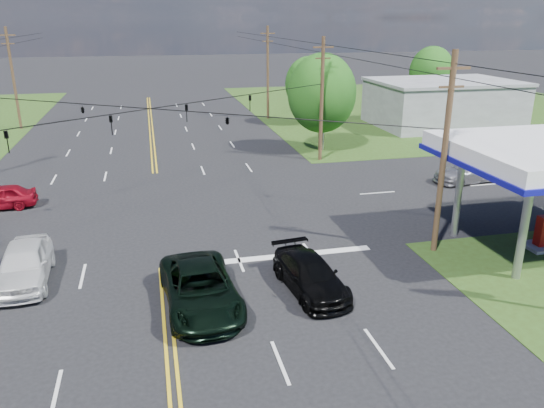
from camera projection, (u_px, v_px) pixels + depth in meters
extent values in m
plane|color=black|center=(158.00, 210.00, 31.47)|extent=(280.00, 280.00, 0.00)
cube|color=#2A3F14|center=(427.00, 106.00, 68.36)|extent=(46.00, 48.00, 0.03)
cube|color=silver|center=(270.00, 258.00, 25.19)|extent=(10.00, 0.50, 0.02)
cube|color=slate|center=(443.00, 104.00, 55.54)|extent=(14.00, 10.00, 4.40)
cylinder|color=#A5A5AA|center=(524.00, 229.00, 22.43)|extent=(0.36, 0.36, 4.65)
cylinder|color=#A5A5AA|center=(459.00, 193.00, 27.02)|extent=(0.36, 0.36, 4.65)
cube|color=maroon|center=(544.00, 231.00, 25.89)|extent=(0.70, 0.50, 1.50)
cylinder|color=#48381E|center=(444.00, 156.00, 24.41)|extent=(0.28, 0.28, 9.50)
cube|color=#48381E|center=(454.00, 68.00, 23.10)|extent=(1.60, 0.12, 0.12)
cube|color=#48381E|center=(452.00, 87.00, 23.37)|extent=(1.20, 0.10, 0.10)
cylinder|color=#48381E|center=(322.00, 100.00, 40.95)|extent=(0.28, 0.28, 9.50)
cube|color=#48381E|center=(323.00, 47.00, 39.64)|extent=(1.60, 0.12, 0.12)
cube|color=#48381E|center=(323.00, 58.00, 39.90)|extent=(1.20, 0.10, 0.10)
cylinder|color=#48381E|center=(13.00, 79.00, 52.75)|extent=(0.28, 0.28, 10.00)
cube|color=#48381E|center=(6.00, 35.00, 51.36)|extent=(1.60, 0.12, 0.12)
cube|color=#48381E|center=(8.00, 44.00, 51.62)|extent=(1.20, 0.10, 0.10)
cylinder|color=#48381E|center=(268.00, 73.00, 58.32)|extent=(0.28, 0.28, 10.00)
cube|color=#48381E|center=(268.00, 33.00, 56.92)|extent=(1.60, 0.12, 0.12)
cube|color=#48381E|center=(268.00, 41.00, 57.19)|extent=(1.20, 0.10, 0.10)
imported|color=black|center=(7.00, 142.00, 24.15)|extent=(0.17, 0.21, 1.05)
imported|color=black|center=(111.00, 125.00, 27.90)|extent=(0.17, 0.21, 1.05)
imported|color=black|center=(187.00, 113.00, 31.44)|extent=(0.17, 0.21, 1.05)
imported|color=black|center=(250.00, 103.00, 35.20)|extent=(0.17, 0.21, 1.05)
imported|color=black|center=(83.00, 109.00, 31.23)|extent=(1.24, 0.26, 0.50)
imported|color=black|center=(227.00, 120.00, 27.94)|extent=(1.24, 0.26, 0.50)
cylinder|color=black|center=(386.00, 54.00, 29.46)|extent=(0.04, 100.00, 0.04)
cylinder|color=black|center=(385.00, 65.00, 29.66)|extent=(0.04, 100.00, 0.04)
cylinder|color=#48381E|center=(321.00, 132.00, 44.95)|extent=(0.36, 0.36, 3.30)
ellipsoid|color=#1B4412|center=(322.00, 93.00, 43.88)|extent=(5.70, 5.70, 6.60)
cylinder|color=#48381E|center=(308.00, 110.00, 56.58)|extent=(0.36, 0.36, 2.86)
ellipsoid|color=#1B4412|center=(309.00, 84.00, 55.65)|extent=(4.94, 4.94, 5.72)
cylinder|color=#48381E|center=(429.00, 97.00, 65.80)|extent=(0.36, 0.36, 3.08)
ellipsoid|color=#1B4412|center=(431.00, 72.00, 64.80)|extent=(5.32, 5.32, 6.16)
imported|color=black|center=(200.00, 288.00, 20.64)|extent=(3.07, 6.05, 1.64)
imported|color=black|center=(310.00, 275.00, 21.94)|extent=(2.57, 5.11, 1.42)
imported|color=silver|center=(24.00, 264.00, 22.60)|extent=(2.25, 5.13, 1.72)
imported|color=#A4A3A8|center=(470.00, 171.00, 36.69)|extent=(5.52, 2.84, 1.53)
cylinder|color=#A5A5AA|center=(324.00, 106.00, 44.42)|extent=(0.20, 0.20, 7.65)
cube|color=#FFA61A|center=(325.00, 66.00, 43.34)|extent=(2.10, 0.79, 1.05)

